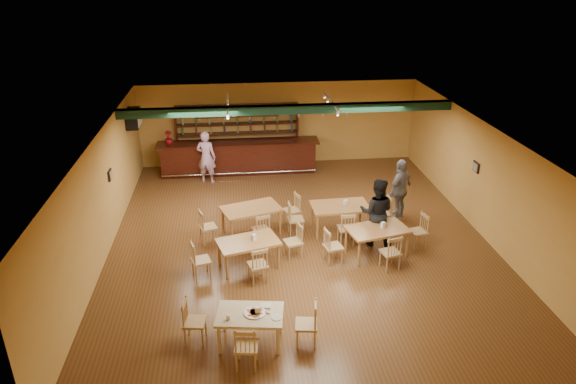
{
  "coord_description": "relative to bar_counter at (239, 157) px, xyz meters",
  "views": [
    {
      "loc": [
        -1.66,
        -12.21,
        6.85
      ],
      "look_at": [
        -0.25,
        0.6,
        1.15
      ],
      "focal_mm": 32.31,
      "sensor_mm": 36.0,
      "label": 1
    }
  ],
  "objects": [
    {
      "name": "ceiling_beam",
      "position": [
        1.5,
        -2.35,
        2.31
      ],
      "size": [
        10.0,
        0.3,
        0.25
      ],
      "primitive_type": "cube",
      "color": "black",
      "rests_on": "ceiling"
    },
    {
      "name": "dining_table_c",
      "position": [
        0.08,
        -6.4,
        -0.2
      ],
      "size": [
        1.63,
        1.23,
        0.73
      ],
      "primitive_type": "cube",
      "rotation": [
        0.0,
        0.0,
        0.28
      ],
      "color": "#996636",
      "rests_on": "ground"
    },
    {
      "name": "side_plate",
      "position": [
        0.51,
        -9.35,
        0.13
      ],
      "size": [
        0.25,
        0.25,
        0.01
      ],
      "primitive_type": "cylinder",
      "rotation": [
        0.0,
        0.0,
        -0.14
      ],
      "color": "white",
      "rests_on": "near_table"
    },
    {
      "name": "patron_bar",
      "position": [
        -1.1,
        -0.83,
        0.34
      ],
      "size": [
        0.76,
        0.61,
        1.8
      ],
      "primitive_type": "imported",
      "rotation": [
        0.0,
        0.0,
        2.84
      ],
      "color": "#A755B9",
      "rests_on": "ground"
    },
    {
      "name": "dining_table_a",
      "position": [
        0.23,
        -4.65,
        -0.18
      ],
      "size": [
        1.76,
        1.36,
        0.77
      ],
      "primitive_type": "cube",
      "rotation": [
        0.0,
        0.0,
        0.32
      ],
      "color": "#996636",
      "rests_on": "ground"
    },
    {
      "name": "picture_right",
      "position": [
        6.47,
        -4.65,
        1.14
      ],
      "size": [
        0.04,
        0.34,
        0.28
      ],
      "primitive_type": "cube",
      "color": "black",
      "rests_on": "wall_right"
    },
    {
      "name": "floor",
      "position": [
        1.5,
        -5.15,
        -0.56
      ],
      "size": [
        12.0,
        12.0,
        0.0
      ],
      "primitive_type": "plane",
      "color": "#583419",
      "rests_on": "ground"
    },
    {
      "name": "bar_counter",
      "position": [
        0.0,
        0.0,
        0.0
      ],
      "size": [
        5.66,
        0.85,
        1.13
      ],
      "primitive_type": "cube",
      "color": "black",
      "rests_on": "ground"
    },
    {
      "name": "back_bar_hutch",
      "position": [
        -0.0,
        0.63,
        0.57
      ],
      "size": [
        4.38,
        0.4,
        2.28
      ],
      "primitive_type": "cube",
      "color": "black",
      "rests_on": "ground"
    },
    {
      "name": "patron_right_a",
      "position": [
        3.47,
        -5.58,
        0.36
      ],
      "size": [
        1.07,
        0.95,
        1.85
      ],
      "primitive_type": "imported",
      "rotation": [
        0.0,
        0.0,
        2.82
      ],
      "color": "black",
      "rests_on": "ground"
    },
    {
      "name": "napkin_stack",
      "position": [
        0.33,
        -8.99,
        0.14
      ],
      "size": [
        0.22,
        0.18,
        0.03
      ],
      "primitive_type": "cube",
      "rotation": [
        0.0,
        0.0,
        -0.18
      ],
      "color": "white",
      "rests_on": "near_table"
    },
    {
      "name": "patron_right_b",
      "position": [
        4.54,
        -4.16,
        0.34
      ],
      "size": [
        1.08,
        1.04,
        1.81
      ],
      "primitive_type": "imported",
      "rotation": [
        0.0,
        0.0,
        3.88
      ],
      "color": "gray",
      "rests_on": "ground"
    },
    {
      "name": "dining_table_d",
      "position": [
        3.34,
        -6.16,
        -0.19
      ],
      "size": [
        1.67,
        1.21,
        0.75
      ],
      "primitive_type": "cube",
      "rotation": [
        0.0,
        0.0,
        0.22
      ],
      "color": "#996636",
      "rests_on": "ground"
    },
    {
      "name": "pizza_tray",
      "position": [
        0.1,
        -9.17,
        0.13
      ],
      "size": [
        0.46,
        0.46,
        0.01
      ],
      "primitive_type": "cylinder",
      "rotation": [
        0.0,
        0.0,
        -0.16
      ],
      "color": "silver",
      "rests_on": "near_table"
    },
    {
      "name": "track_rail_right",
      "position": [
        2.9,
        -1.75,
        2.38
      ],
      "size": [
        0.05,
        2.5,
        0.05
      ],
      "primitive_type": "cube",
      "color": "white",
      "rests_on": "ceiling"
    },
    {
      "name": "poinsettia",
      "position": [
        -2.38,
        0.0,
        0.81
      ],
      "size": [
        0.35,
        0.35,
        0.48
      ],
      "primitive_type": "imported",
      "rotation": [
        0.0,
        0.0,
        0.35
      ],
      "color": "maroon",
      "rests_on": "bar_counter"
    },
    {
      "name": "parmesan_shaker",
      "position": [
        -0.4,
        -9.31,
        0.18
      ],
      "size": [
        0.08,
        0.08,
        0.11
      ],
      "primitive_type": "cylinder",
      "rotation": [
        0.0,
        0.0,
        -0.14
      ],
      "color": "#EAE5C6",
      "rests_on": "near_table"
    },
    {
      "name": "near_table",
      "position": [
        0.01,
        -9.17,
        -0.22
      ],
      "size": [
        1.38,
        1.0,
        0.69
      ],
      "primitive_type": "cube",
      "rotation": [
        0.0,
        0.0,
        -0.14
      ],
      "color": "tan",
      "rests_on": "ground"
    },
    {
      "name": "ac_unit",
      "position": [
        -3.3,
        -0.95,
        1.79
      ],
      "size": [
        0.34,
        0.7,
        0.48
      ],
      "primitive_type": "cube",
      "color": "white",
      "rests_on": "wall_left"
    },
    {
      "name": "pizza_server",
      "position": [
        0.24,
        -9.12,
        0.14
      ],
      "size": [
        0.31,
        0.27,
        0.0
      ],
      "primitive_type": "cube",
      "rotation": [
        0.0,
        0.0,
        -0.67
      ],
      "color": "silver",
      "rests_on": "pizza_tray"
    },
    {
      "name": "dining_table_b",
      "position": [
        2.67,
        -4.78,
        -0.17
      ],
      "size": [
        1.6,
        1.0,
        0.78
      ],
      "primitive_type": "cube",
      "rotation": [
        0.0,
        0.0,
        0.04
      ],
      "color": "#996636",
      "rests_on": "ground"
    },
    {
      "name": "track_rail_left",
      "position": [
        -0.3,
        -1.75,
        2.38
      ],
      "size": [
        0.05,
        2.5,
        0.05
      ],
      "primitive_type": "cube",
      "color": "white",
      "rests_on": "ceiling"
    },
    {
      "name": "picture_left",
      "position": [
        -3.47,
        -4.15,
        1.14
      ],
      "size": [
        0.04,
        0.34,
        0.28
      ],
      "primitive_type": "cube",
      "color": "black",
      "rests_on": "wall_left"
    }
  ]
}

